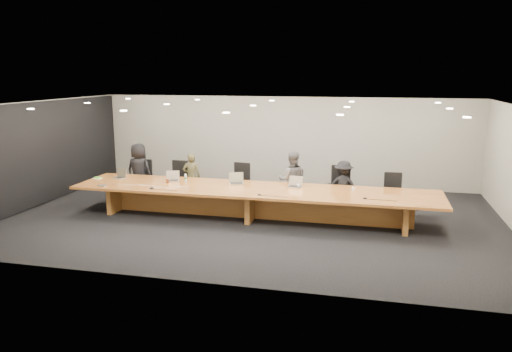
{
  "coord_description": "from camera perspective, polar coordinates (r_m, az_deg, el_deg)",
  "views": [
    {
      "loc": [
        2.84,
        -11.57,
        3.54
      ],
      "look_at": [
        0.0,
        0.3,
        1.0
      ],
      "focal_mm": 35.0,
      "sensor_mm": 36.0,
      "label": 1
    }
  ],
  "objects": [
    {
      "name": "paper_cup_far",
      "position": [
        12.19,
        11.07,
        -1.49
      ],
      "size": [
        0.08,
        0.08,
        0.09
      ],
      "primitive_type": "cone",
      "rotation": [
        0.0,
        0.0,
        -0.13
      ],
      "color": "white",
      "rests_on": "conference_table"
    },
    {
      "name": "mic_left",
      "position": [
        12.45,
        -11.85,
        -1.37
      ],
      "size": [
        0.15,
        0.15,
        0.03
      ],
      "primitive_type": "cone",
      "rotation": [
        0.0,
        0.0,
        -0.06
      ],
      "color": "black",
      "rests_on": "conference_table"
    },
    {
      "name": "chair_right",
      "position": [
        13.09,
        9.48,
        -1.42
      ],
      "size": [
        0.65,
        0.65,
        1.19
      ],
      "primitive_type": null,
      "rotation": [
        0.0,
        0.0,
        -0.07
      ],
      "color": "black",
      "rests_on": "ground"
    },
    {
      "name": "person_c",
      "position": [
        13.18,
        4.14,
        -0.46
      ],
      "size": [
        0.83,
        0.69,
        1.52
      ],
      "primitive_type": "imported",
      "rotation": [
        0.0,
        0.0,
        3.31
      ],
      "color": "#545356",
      "rests_on": "ground"
    },
    {
      "name": "back_wall",
      "position": [
        15.98,
        3.1,
        4.03
      ],
      "size": [
        12.0,
        0.02,
        2.8
      ],
      "primitive_type": "cube",
      "color": "beige",
      "rests_on": "ground"
    },
    {
      "name": "laptop_c",
      "position": [
        12.69,
        -2.23,
        -0.28
      ],
      "size": [
        0.44,
        0.39,
        0.29
      ],
      "primitive_type": null,
      "rotation": [
        0.0,
        0.0,
        0.37
      ],
      "color": "tan",
      "rests_on": "conference_table"
    },
    {
      "name": "notepad",
      "position": [
        14.04,
        -17.68,
        -0.25
      ],
      "size": [
        0.24,
        0.21,
        0.01
      ],
      "primitive_type": "cube",
      "rotation": [
        0.0,
        0.0,
        -0.14
      ],
      "color": "white",
      "rests_on": "conference_table"
    },
    {
      "name": "laptop_b",
      "position": [
        13.22,
        -9.53,
        -0.01
      ],
      "size": [
        0.4,
        0.34,
        0.27
      ],
      "primitive_type": null,
      "rotation": [
        0.0,
        0.0,
        0.31
      ],
      "color": "beige",
      "rests_on": "conference_table"
    },
    {
      "name": "paper_cup_near",
      "position": [
        12.35,
        4.87,
        -1.13
      ],
      "size": [
        0.1,
        0.1,
        0.09
      ],
      "primitive_type": "cone",
      "rotation": [
        0.0,
        0.0,
        -0.33
      ],
      "color": "white",
      "rests_on": "conference_table"
    },
    {
      "name": "person_b",
      "position": [
        14.06,
        -7.38,
        -0.1
      ],
      "size": [
        0.56,
        0.44,
        1.35
      ],
      "primitive_type": "imported",
      "rotation": [
        0.0,
        0.0,
        3.4
      ],
      "color": "#403D22",
      "rests_on": "ground"
    },
    {
      "name": "chair_mid_left",
      "position": [
        13.7,
        -1.99,
        -0.81
      ],
      "size": [
        0.66,
        0.66,
        1.12
      ],
      "primitive_type": null,
      "rotation": [
        0.0,
        0.0,
        -0.17
      ],
      "color": "black",
      "rests_on": "ground"
    },
    {
      "name": "lime_gadget",
      "position": [
        14.03,
        -17.66,
        -0.17
      ],
      "size": [
        0.19,
        0.12,
        0.03
      ],
      "primitive_type": "cube",
      "rotation": [
        0.0,
        0.0,
        -0.11
      ],
      "color": "#5BC935",
      "rests_on": "notepad"
    },
    {
      "name": "laptop_a",
      "position": [
        13.88,
        -15.45,
        0.27
      ],
      "size": [
        0.39,
        0.34,
        0.26
      ],
      "primitive_type": null,
      "rotation": [
        0.0,
        0.0,
        -0.36
      ],
      "color": "tan",
      "rests_on": "conference_table"
    },
    {
      "name": "left_wall_panel",
      "position": [
        14.69,
        -23.47,
        2.29
      ],
      "size": [
        0.08,
        7.84,
        2.74
      ],
      "primitive_type": "cube",
      "color": "black",
      "rests_on": "ground"
    },
    {
      "name": "water_bottle",
      "position": [
        13.06,
        -8.05,
        -0.24
      ],
      "size": [
        0.07,
        0.07,
        0.21
      ],
      "primitive_type": "cylinder",
      "rotation": [
        0.0,
        0.0,
        0.14
      ],
      "color": "silver",
      "rests_on": "conference_table"
    },
    {
      "name": "person_d",
      "position": [
        13.06,
        9.95,
        -1.15
      ],
      "size": [
        0.9,
        0.58,
        1.33
      ],
      "primitive_type": "imported",
      "rotation": [
        0.0,
        0.0,
        3.04
      ],
      "color": "black",
      "rests_on": "ground"
    },
    {
      "name": "chair_left",
      "position": [
        14.14,
        -9.03,
        -0.53
      ],
      "size": [
        0.62,
        0.62,
        1.14
      ],
      "primitive_type": null,
      "rotation": [
        0.0,
        0.0,
        -0.08
      ],
      "color": "black",
      "rests_on": "ground"
    },
    {
      "name": "ground",
      "position": [
        12.43,
        -0.32,
        -4.79
      ],
      "size": [
        12.0,
        12.0,
        0.0
      ],
      "primitive_type": "plane",
      "color": "black",
      "rests_on": "ground"
    },
    {
      "name": "laptop_d",
      "position": [
        12.37,
        4.44,
        -0.66
      ],
      "size": [
        0.37,
        0.29,
        0.27
      ],
      "primitive_type": null,
      "rotation": [
        0.0,
        0.0,
        -0.1
      ],
      "color": "beige",
      "rests_on": "conference_table"
    },
    {
      "name": "chair_mid_right",
      "position": [
        13.27,
        4.5,
        -1.49
      ],
      "size": [
        0.61,
        0.61,
        1.02
      ],
      "primitive_type": null,
      "rotation": [
        0.0,
        0.0,
        0.19
      ],
      "color": "black",
      "rests_on": "ground"
    },
    {
      "name": "amber_mug",
      "position": [
        13.06,
        -10.09,
        -0.55
      ],
      "size": [
        0.08,
        0.08,
        0.1
      ],
      "primitive_type": "cylinder",
      "rotation": [
        0.0,
        0.0,
        0.04
      ],
      "color": "#673312",
      "rests_on": "conference_table"
    },
    {
      "name": "chair_far_right",
      "position": [
        13.11,
        15.37,
        -1.94
      ],
      "size": [
        0.56,
        0.56,
        1.06
      ],
      "primitive_type": null,
      "rotation": [
        0.0,
        0.0,
        0.04
      ],
      "color": "black",
      "rests_on": "ground"
    },
    {
      "name": "av_box",
      "position": [
        13.06,
        -17.19,
        -1.05
      ],
      "size": [
        0.19,
        0.15,
        0.03
      ],
      "primitive_type": "cube",
      "rotation": [
        0.0,
        0.0,
        -0.07
      ],
      "color": "#9E9EA2",
      "rests_on": "conference_table"
    },
    {
      "name": "mic_right",
      "position": [
        11.51,
        12.35,
        -2.48
      ],
      "size": [
        0.11,
        0.11,
        0.03
      ],
      "primitive_type": "cone",
      "rotation": [
        0.0,
        0.0,
        -0.01
      ],
      "color": "black",
      "rests_on": "conference_table"
    },
    {
      "name": "conference_table",
      "position": [
        12.29,
        -0.33,
        -2.47
      ],
      "size": [
        9.0,
        1.8,
        0.75
      ],
      "color": "brown",
      "rests_on": "ground"
    },
    {
      "name": "chair_far_left",
      "position": [
        14.63,
        -12.91,
        -0.32
      ],
      "size": [
        0.61,
        0.61,
        1.11
      ],
      "primitive_type": null,
      "rotation": [
        0.0,
        0.0,
        0.08
      ],
      "color": "black",
      "rests_on": "ground"
    },
    {
      "name": "mic_center",
      "position": [
        11.57,
        0.38,
        -2.12
      ],
      "size": [
        0.12,
        0.12,
        0.03
      ],
      "primitive_type": "cone",
      "rotation": [
        0.0,
        0.0,
        -0.08
      ],
      "color": "black",
      "rests_on": "conference_table"
    },
    {
      "name": "person_a",
      "position": [
        14.55,
        -13.23,
        0.57
      ],
      "size": [
        0.82,
        0.58,
        1.59
      ],
      "primitive_type": "imported",
      "rotation": [
        0.0,
        0.0,
        3.04
      ],
      "color": "black",
      "rests_on": "ground"
    }
  ]
}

